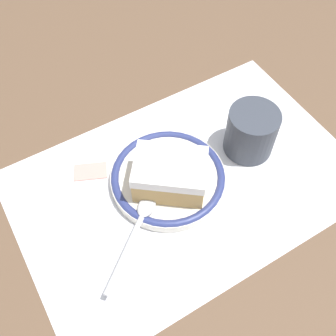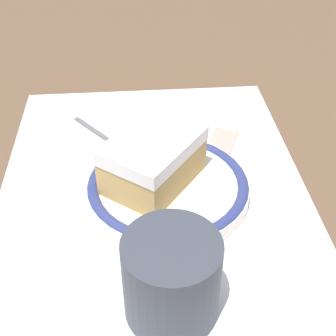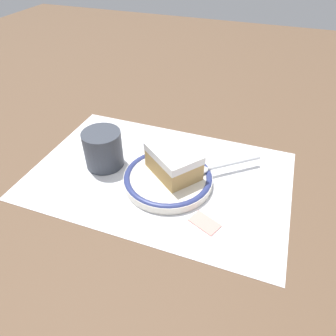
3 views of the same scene
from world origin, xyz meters
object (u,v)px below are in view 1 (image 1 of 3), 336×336
spoon (138,226)px  cup (250,134)px  plate (168,178)px  cake_slice (169,172)px  sugar_packet (90,171)px

spoon → cup: (-0.22, -0.04, 0.01)m
plate → spoon: spoon is taller
plate → cup: 0.14m
cake_slice → cup: (-0.15, -0.00, -0.01)m
plate → cake_slice: bearing=62.7°
plate → spoon: size_ratio=1.34×
spoon → cake_slice: bearing=-150.8°
spoon → cup: cup is taller
cup → spoon: bearing=10.9°
cake_slice → sugar_packet: bearing=-44.5°
cake_slice → spoon: bearing=29.2°
cake_slice → spoon: size_ratio=0.96×
plate → sugar_packet: bearing=-39.0°
plate → cup: (-0.14, 0.01, 0.02)m
plate → cake_slice: (0.01, 0.01, 0.03)m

